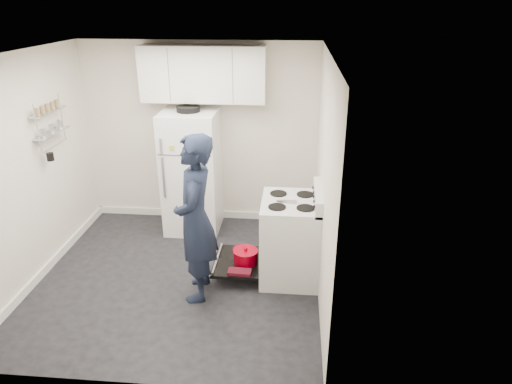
# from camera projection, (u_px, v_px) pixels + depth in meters

# --- Properties ---
(room) EXTENTS (3.21, 3.21, 2.51)m
(room) POSITION_uv_depth(u_px,v_px,m) (170.00, 179.00, 4.86)
(room) COLOR black
(room) RESTS_ON ground
(electric_range) EXTENTS (0.66, 0.76, 1.10)m
(electric_range) POSITION_uv_depth(u_px,v_px,m) (289.00, 240.00, 5.17)
(electric_range) COLOR silver
(electric_range) RESTS_ON ground
(open_oven_door) EXTENTS (0.55, 0.70, 0.23)m
(open_oven_door) POSITION_uv_depth(u_px,v_px,m) (241.00, 259.00, 5.31)
(open_oven_door) COLOR black
(open_oven_door) RESTS_ON ground
(refrigerator) EXTENTS (0.72, 0.74, 1.72)m
(refrigerator) POSITION_uv_depth(u_px,v_px,m) (192.00, 172.00, 6.13)
(refrigerator) COLOR white
(refrigerator) RESTS_ON ground
(upper_cabinets) EXTENTS (1.60, 0.33, 0.70)m
(upper_cabinets) POSITION_uv_depth(u_px,v_px,m) (203.00, 74.00, 5.79)
(upper_cabinets) COLOR silver
(upper_cabinets) RESTS_ON room
(wall_shelf_rack) EXTENTS (0.14, 0.60, 0.61)m
(wall_shelf_rack) POSITION_uv_depth(u_px,v_px,m) (50.00, 123.00, 5.22)
(wall_shelf_rack) COLOR #B2B2B7
(wall_shelf_rack) RESTS_ON room
(person) EXTENTS (0.49, 0.69, 1.81)m
(person) POSITION_uv_depth(u_px,v_px,m) (195.00, 219.00, 4.67)
(person) COLOR #161C31
(person) RESTS_ON ground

